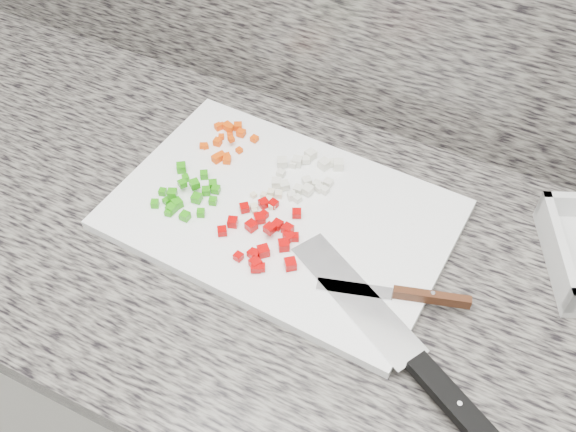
% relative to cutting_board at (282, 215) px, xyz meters
% --- Properties ---
extents(cabinet, '(3.92, 0.62, 0.86)m').
position_rel_cutting_board_xyz_m(cabinet, '(0.10, -0.04, -0.48)').
color(cabinet, silver).
rests_on(cabinet, ground).
extents(countertop, '(3.96, 0.64, 0.04)m').
position_rel_cutting_board_xyz_m(countertop, '(0.10, -0.04, -0.03)').
color(countertop, '#69645C').
rests_on(countertop, cabinet).
extents(cutting_board, '(0.50, 0.35, 0.02)m').
position_rel_cutting_board_xyz_m(cutting_board, '(0.00, 0.00, 0.00)').
color(cutting_board, white).
rests_on(cutting_board, countertop).
extents(carrot_pile, '(0.08, 0.10, 0.02)m').
position_rel_cutting_board_xyz_m(carrot_pile, '(-0.14, 0.09, 0.01)').
color(carrot_pile, '#E64505').
rests_on(carrot_pile, cutting_board).
extents(onion_pile, '(0.10, 0.11, 0.01)m').
position_rel_cutting_board_xyz_m(onion_pile, '(0.00, 0.08, 0.01)').
color(onion_pile, silver).
rests_on(onion_pile, cutting_board).
extents(green_pepper_pile, '(0.09, 0.10, 0.02)m').
position_rel_cutting_board_xyz_m(green_pepper_pile, '(-0.14, -0.04, 0.02)').
color(green_pepper_pile, '#25920D').
rests_on(green_pepper_pile, cutting_board).
extents(red_pepper_pile, '(0.13, 0.13, 0.02)m').
position_rel_cutting_board_xyz_m(red_pepper_pile, '(0.00, -0.06, 0.02)').
color(red_pepper_pile, '#AD0203').
rests_on(red_pepper_pile, cutting_board).
extents(garlic_pile, '(0.05, 0.06, 0.01)m').
position_rel_cutting_board_xyz_m(garlic_pile, '(-0.03, 0.01, 0.01)').
color(garlic_pile, beige).
rests_on(garlic_pile, cutting_board).
extents(chef_knife, '(0.34, 0.22, 0.02)m').
position_rel_cutting_board_xyz_m(chef_knife, '(0.26, -0.15, 0.01)').
color(chef_knife, silver).
rests_on(chef_knife, cutting_board).
extents(paring_knife, '(0.19, 0.07, 0.02)m').
position_rel_cutting_board_xyz_m(paring_knife, '(0.22, -0.06, 0.01)').
color(paring_knife, silver).
rests_on(paring_knife, cutting_board).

